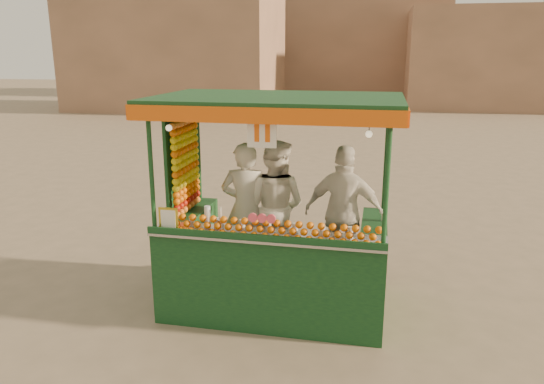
% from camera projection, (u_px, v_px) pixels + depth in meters
% --- Properties ---
extents(ground, '(90.00, 90.00, 0.00)m').
position_uv_depth(ground, '(261.00, 300.00, 6.10)').
color(ground, '#726452').
rests_on(ground, ground).
extents(building_left, '(10.00, 6.00, 6.00)m').
position_uv_depth(building_left, '(177.00, 49.00, 25.99)').
color(building_left, '#A3765C').
rests_on(building_left, ground).
extents(building_right, '(9.00, 6.00, 5.00)m').
position_uv_depth(building_right, '(497.00, 59.00, 26.71)').
color(building_right, '#A3765C').
rests_on(building_right, ground).
extents(building_center, '(14.00, 7.00, 7.00)m').
position_uv_depth(building_center, '(334.00, 42.00, 33.90)').
color(building_center, '#A3765C').
rests_on(building_center, ground).
extents(juice_cart, '(2.63, 1.70, 2.39)m').
position_uv_depth(juice_cart, '(269.00, 244.00, 5.73)').
color(juice_cart, '#0D311A').
rests_on(juice_cart, ground).
extents(vendor_left, '(0.60, 0.42, 1.57)m').
position_uv_depth(vendor_left, '(246.00, 209.00, 6.03)').
color(vendor_left, silver).
rests_on(vendor_left, ground).
extents(vendor_middle, '(0.90, 0.78, 1.59)m').
position_uv_depth(vendor_middle, '(275.00, 206.00, 6.10)').
color(vendor_middle, white).
rests_on(vendor_middle, ground).
extents(vendor_right, '(0.96, 0.49, 1.57)m').
position_uv_depth(vendor_right, '(344.00, 213.00, 5.87)').
color(vendor_right, silver).
rests_on(vendor_right, ground).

